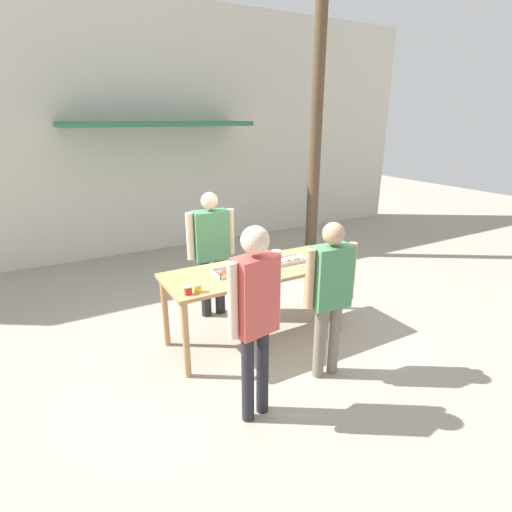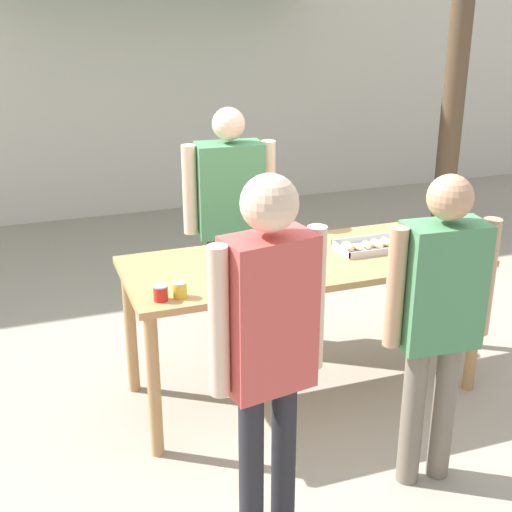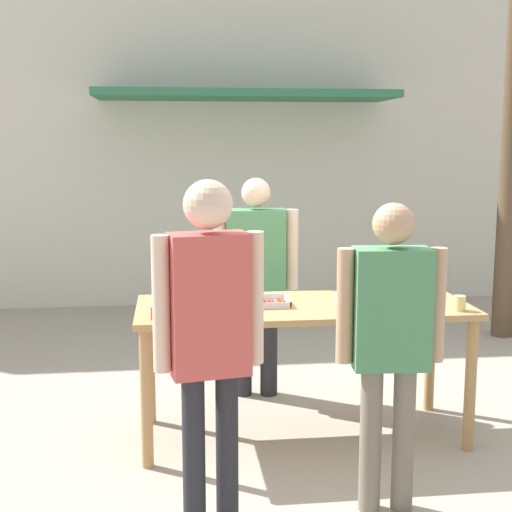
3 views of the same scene
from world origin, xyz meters
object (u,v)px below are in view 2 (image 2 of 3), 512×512
object	(u,v)px
food_tray_sausages	(256,262)
condiment_jar_ketchup	(180,290)
food_tray_buns	(371,245)
beer_cup	(468,249)
condiment_jar_mustard	(161,293)
person_server_behind_table	(230,208)
person_customer_with_cup	(439,308)
person_customer_holding_hotdog	(268,338)

from	to	relation	value
food_tray_sausages	condiment_jar_ketchup	world-z (taller)	condiment_jar_ketchup
food_tray_buns	condiment_jar_ketchup	size ratio (longest dim) A/B	5.11
food_tray_buns	condiment_jar_ketchup	world-z (taller)	condiment_jar_ketchup
beer_cup	food_tray_buns	bearing A→B (deg)	147.49
food_tray_sausages	food_tray_buns	size ratio (longest dim) A/B	0.96
condiment_jar_mustard	person_server_behind_table	world-z (taller)	person_server_behind_table
condiment_jar_ketchup	person_server_behind_table	distance (m)	1.24
food_tray_sausages	condiment_jar_ketchup	size ratio (longest dim) A/B	4.89
person_server_behind_table	condiment_jar_ketchup	bearing A→B (deg)	-113.76
beer_cup	person_customer_with_cup	world-z (taller)	person_customer_with_cup
condiment_jar_mustard	person_customer_with_cup	bearing A→B (deg)	-30.46
beer_cup	person_customer_with_cup	distance (m)	0.95
food_tray_buns	person_customer_with_cup	xyz separation A→B (m)	(-0.18, -0.99, 0.06)
condiment_jar_mustard	condiment_jar_ketchup	xyz separation A→B (m)	(0.10, 0.01, 0.00)
food_tray_sausages	person_customer_with_cup	size ratio (longest dim) A/B	0.25
food_tray_sausages	beer_cup	world-z (taller)	beer_cup
condiment_jar_ketchup	person_customer_with_cup	world-z (taller)	person_customer_with_cup
food_tray_buns	person_customer_with_cup	world-z (taller)	person_customer_with_cup
food_tray_sausages	beer_cup	distance (m)	1.25
food_tray_buns	beer_cup	size ratio (longest dim) A/B	4.55
condiment_jar_mustard	person_customer_with_cup	distance (m)	1.37
condiment_jar_ketchup	person_customer_with_cup	bearing A→B (deg)	-33.02
food_tray_sausages	person_server_behind_table	xyz separation A→B (m)	(0.09, 0.79, 0.08)
condiment_jar_mustard	person_customer_with_cup	xyz separation A→B (m)	(1.18, -0.69, 0.04)
person_customer_holding_hotdog	person_customer_with_cup	xyz separation A→B (m)	(0.92, 0.18, -0.09)
person_customer_holding_hotdog	person_server_behind_table	bearing A→B (deg)	-112.99
food_tray_sausages	person_customer_holding_hotdog	distance (m)	1.24
condiment_jar_ketchup	person_server_behind_table	world-z (taller)	person_server_behind_table
food_tray_sausages	person_server_behind_table	distance (m)	0.80
condiment_jar_mustard	person_server_behind_table	xyz separation A→B (m)	(0.71, 1.09, 0.05)
condiment_jar_mustard	person_server_behind_table	distance (m)	1.30
food_tray_sausages	food_tray_buns	xyz separation A→B (m)	(0.74, 0.00, 0.01)
food_tray_sausages	condiment_jar_mustard	distance (m)	0.69
food_tray_buns	person_server_behind_table	distance (m)	1.02
food_tray_buns	person_server_behind_table	xyz separation A→B (m)	(-0.65, 0.79, 0.07)
person_server_behind_table	person_customer_with_cup	size ratio (longest dim) A/B	1.02
food_tray_sausages	condiment_jar_mustard	bearing A→B (deg)	-154.05
food_tray_sausages	person_customer_holding_hotdog	size ratio (longest dim) A/B	0.23
beer_cup	person_server_behind_table	distance (m)	1.56
person_customer_with_cup	food_tray_buns	bearing A→B (deg)	-95.77
food_tray_sausages	person_customer_holding_hotdog	bearing A→B (deg)	-107.24
condiment_jar_ketchup	person_customer_holding_hotdog	world-z (taller)	person_customer_holding_hotdog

